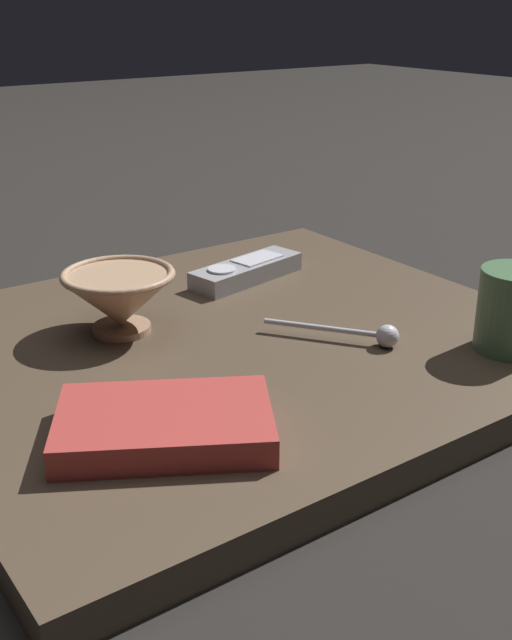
{
  "coord_description": "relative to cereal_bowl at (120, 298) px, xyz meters",
  "views": [
    {
      "loc": [
        0.66,
        -0.43,
        0.38
      ],
      "look_at": [
        0.02,
        0.02,
        0.05
      ],
      "focal_mm": 43.82,
      "sensor_mm": 36.0,
      "label": 1
    }
  ],
  "objects": [
    {
      "name": "ground_plane",
      "position": [
        0.08,
        0.09,
        -0.07
      ],
      "size": [
        6.0,
        6.0,
        0.0
      ],
      "primitive_type": "plane",
      "color": "black"
    },
    {
      "name": "table",
      "position": [
        0.08,
        0.09,
        -0.06
      ],
      "size": [
        0.58,
        0.66,
        0.03
      ],
      "color": "#4C3D2D",
      "rests_on": "ground"
    },
    {
      "name": "cereal_bowl",
      "position": [
        0.0,
        0.0,
        0.0
      ],
      "size": [
        0.12,
        0.12,
        0.07
      ],
      "color": "tan",
      "rests_on": "table"
    },
    {
      "name": "teaspoon",
      "position": [
        0.19,
        0.2,
        -0.03
      ],
      "size": [
        0.12,
        0.1,
        0.02
      ],
      "color": "silver",
      "rests_on": "table"
    },
    {
      "name": "tv_remote_near",
      "position": [
        -0.06,
        0.21,
        -0.03
      ],
      "size": [
        0.08,
        0.17,
        0.03
      ],
      "color": "#9E9EA3",
      "rests_on": "table"
    },
    {
      "name": "paperback_book",
      "position": [
        0.23,
        -0.07,
        -0.03
      ],
      "size": [
        0.19,
        0.21,
        0.03
      ],
      "color": "#AD3833",
      "rests_on": "table"
    }
  ]
}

